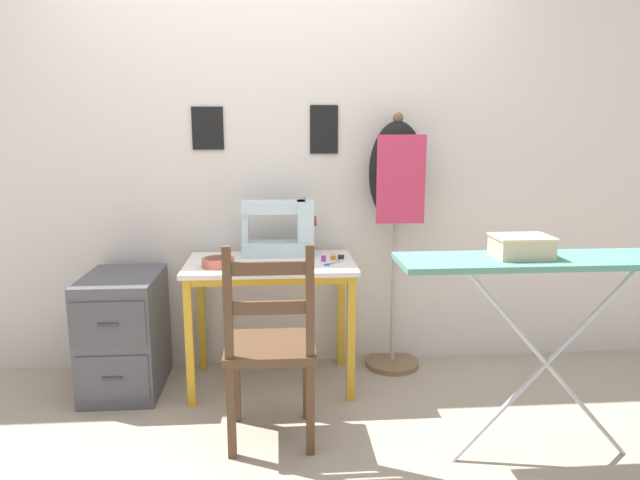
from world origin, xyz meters
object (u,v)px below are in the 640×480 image
Objects in this scene: filing_cabinet at (124,333)px; thread_spool_mid_table at (333,257)px; fabric_bowl at (218,262)px; thread_spool_near_machine at (323,258)px; wooden_chair at (270,348)px; ironing_board at (554,270)px; sewing_machine at (282,230)px; dress_form at (396,188)px; scissors at (330,264)px; thread_spool_far_edge at (341,256)px; storage_box at (521,246)px.

thread_spool_mid_table is at bearing 0.63° from filing_cabinet.
filing_cabinet is at bearing 169.93° from fabric_bowl.
thread_spool_near_machine is (0.55, 0.07, -0.00)m from fabric_bowl.
wooden_chair is at bearing -61.63° from fabric_bowl.
ironing_board is (1.43, -0.73, 0.11)m from fabric_bowl.
ironing_board is at bearing -45.70° from thread_spool_mid_table.
wooden_chair reaches higher than fabric_bowl.
wooden_chair is at bearing -95.12° from sewing_machine.
ironing_board is (0.44, -1.02, -0.24)m from dress_form.
dress_form reaches higher than thread_spool_mid_table.
dress_form is (0.65, 0.04, 0.23)m from sewing_machine.
dress_form reaches higher than fabric_bowl.
thread_spool_mid_table is 0.75m from wooden_chair.
dress_form is at bearing 47.51° from wooden_chair.
sewing_machine is at bearing 154.04° from thread_spool_mid_table.
scissors is 0.09× the size of ironing_board.
scissors is 1.18m from filing_cabinet.
thread_spool_far_edge is (0.32, -0.12, -0.13)m from sewing_machine.
fabric_bowl is at bearing -170.16° from thread_spool_mid_table.
thread_spool_far_edge reaches higher than scissors.
filing_cabinet is at bearing -172.88° from dress_form.
wooden_chair is 1.25m from ironing_board.
thread_spool_near_machine is at bearing -1.21° from filing_cabinet.
wooden_chair is 1.00m from filing_cabinet.
dress_form is 1.17× the size of ironing_board.
thread_spool_far_edge is 1.16m from ironing_board.
dress_form reaches higher than thread_spool_near_machine.
thread_spool_mid_table is 0.17× the size of storage_box.
sewing_machine reaches higher than storage_box.
thread_spool_far_edge is at bearing -154.42° from dress_form.
fabric_bowl is 0.56m from thread_spool_near_machine.
fabric_bowl is 0.62m from thread_spool_mid_table.
thread_spool_far_edge is (0.07, 0.12, 0.01)m from scissors.
thread_spool_far_edge is (0.05, 0.02, 0.00)m from thread_spool_mid_table.
scissors is 0.10m from thread_spool_mid_table.
ironing_board is (0.77, -0.86, 0.12)m from thread_spool_far_edge.
filing_cabinet is 0.50× the size of ironing_board.
thread_spool_near_machine is 0.97× the size of thread_spool_far_edge.
storage_box is (1.82, -0.82, 0.62)m from filing_cabinet.
scissors is 2.77× the size of thread_spool_far_edge.
thread_spool_far_edge is (0.66, 0.12, -0.01)m from fabric_bowl.
scissors is 0.08× the size of dress_form.
thread_spool_far_edge is 0.03× the size of dress_form.
scissors is 0.13× the size of wooden_chair.
thread_spool_near_machine is at bearing 137.42° from ironing_board.
fabric_bowl reaches higher than thread_spool_mid_table.
filing_cabinet is at bearing -179.37° from thread_spool_mid_table.
fabric_bowl is 0.59m from scissors.
storage_box is (0.30, -1.01, -0.14)m from dress_form.
scissors is 0.18× the size of filing_cabinet.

